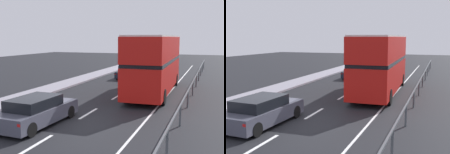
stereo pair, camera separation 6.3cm
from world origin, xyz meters
The scene contains 6 objects.
ground_plane centered at (0.00, 0.00, -0.05)m, with size 74.29×120.00×0.10m, color black.
lane_paint_markings centered at (2.03, 8.22, 0.00)m, with size 3.42×46.00×0.01m.
bridge_side_railing centered at (5.00, 9.00, 0.87)m, with size 0.10×42.00×1.06m.
double_decker_bus_red centered at (2.23, 9.10, 2.30)m, with size 2.88×10.76×4.29m.
hatchback_car_near centered at (-1.46, -0.71, 0.67)m, with size 2.04×4.65×1.37m.
sedan_car_ahead centered at (-1.80, 16.28, 0.65)m, with size 1.92×4.62×1.36m.
Camera 2 is at (6.49, -11.99, 4.15)m, focal length 46.04 mm.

